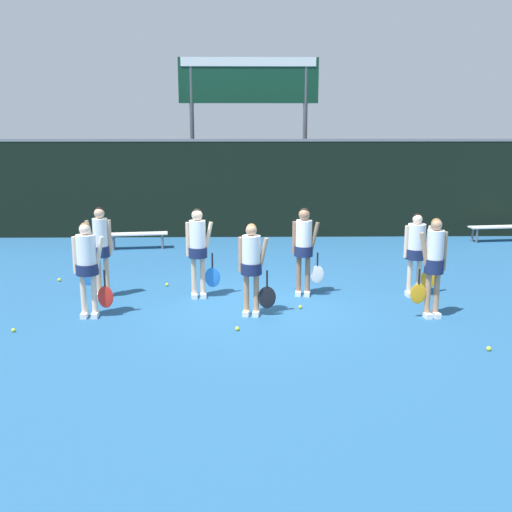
{
  "coord_description": "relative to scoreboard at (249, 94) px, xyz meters",
  "views": [
    {
      "loc": [
        -0.18,
        -10.84,
        3.35
      ],
      "look_at": [
        0.02,
        0.08,
        0.94
      ],
      "focal_mm": 42.0,
      "sensor_mm": 36.0,
      "label": 1
    }
  ],
  "objects": [
    {
      "name": "tennis_ball_5",
      "position": [
        3.56,
        -11.11,
        -4.25
      ],
      "size": [
        0.07,
        0.07,
        0.07
      ],
      "primitive_type": "sphere",
      "color": "#CCE033",
      "rests_on": "ground_plane"
    },
    {
      "name": "tennis_ball_2",
      "position": [
        -1.78,
        -7.32,
        -4.25
      ],
      "size": [
        0.07,
        0.07,
        0.07
      ],
      "primitive_type": "sphere",
      "color": "#CCE033",
      "rests_on": "ground_plane"
    },
    {
      "name": "scoreboard",
      "position": [
        0.0,
        0.0,
        0.0
      ],
      "size": [
        4.42,
        0.15,
        5.4
      ],
      "color": "#515156",
      "rests_on": "ground_plane"
    },
    {
      "name": "fence_windscreen",
      "position": [
        0.07,
        -1.66,
        -2.81
      ],
      "size": [
        60.0,
        0.08,
        2.94
      ],
      "color": "black",
      "rests_on": "ground_plane"
    },
    {
      "name": "player_1",
      "position": [
        -0.0,
        -9.3,
        -3.31
      ],
      "size": [
        0.66,
        0.37,
        1.66
      ],
      "rotation": [
        0.0,
        0.0,
        -0.15
      ],
      "color": "tan",
      "rests_on": "ground_plane"
    },
    {
      "name": "player_5",
      "position": [
        1.04,
        -8.04,
        -3.24
      ],
      "size": [
        0.63,
        0.37,
        1.76
      ],
      "rotation": [
        0.0,
        0.0,
        -0.17
      ],
      "color": "#8C664C",
      "rests_on": "ground_plane"
    },
    {
      "name": "tennis_ball_4",
      "position": [
        -4.18,
        -6.88,
        -4.25
      ],
      "size": [
        0.07,
        0.07,
        0.07
      ],
      "primitive_type": "sphere",
      "color": "#CCE033",
      "rests_on": "ground_plane"
    },
    {
      "name": "ground_plane",
      "position": [
        0.07,
        -8.74,
        -4.29
      ],
      "size": [
        140.0,
        140.0,
        0.0
      ],
      "primitive_type": "plane",
      "color": "#235684"
    },
    {
      "name": "tennis_ball_3",
      "position": [
        -0.26,
        -10.14,
        -4.25
      ],
      "size": [
        0.07,
        0.07,
        0.07
      ],
      "primitive_type": "sphere",
      "color": "#CCE033",
      "rests_on": "ground_plane"
    },
    {
      "name": "bench_far",
      "position": [
        7.23,
        -2.52,
        -3.9
      ],
      "size": [
        1.7,
        0.56,
        0.45
      ],
      "rotation": [
        0.0,
        0.0,
        0.12
      ],
      "color": "silver",
      "rests_on": "ground_plane"
    },
    {
      "name": "player_0",
      "position": [
        -2.88,
        -9.36,
        -3.28
      ],
      "size": [
        0.67,
        0.39,
        1.7
      ],
      "rotation": [
        0.0,
        0.0,
        0.06
      ],
      "color": "beige",
      "rests_on": "ground_plane"
    },
    {
      "name": "player_3",
      "position": [
        -2.94,
        -8.11,
        -3.24
      ],
      "size": [
        0.62,
        0.33,
        1.79
      ],
      "rotation": [
        0.0,
        0.0,
        0.06
      ],
      "color": "tan",
      "rests_on": "ground_plane"
    },
    {
      "name": "player_6",
      "position": [
        3.24,
        -8.13,
        -3.31
      ],
      "size": [
        0.69,
        0.4,
        1.66
      ],
      "rotation": [
        0.0,
        0.0,
        0.08
      ],
      "color": "beige",
      "rests_on": "ground_plane"
    },
    {
      "name": "tennis_ball_1",
      "position": [
        0.9,
        -8.95,
        -4.25
      ],
      "size": [
        0.07,
        0.07,
        0.07
      ],
      "primitive_type": "sphere",
      "color": "#CCE033",
      "rests_on": "ground_plane"
    },
    {
      "name": "player_2",
      "position": [
        3.18,
        -9.47,
        -3.25
      ],
      "size": [
        0.62,
        0.34,
        1.77
      ],
      "rotation": [
        0.0,
        0.0,
        0.12
      ],
      "color": "tan",
      "rests_on": "ground_plane"
    },
    {
      "name": "tennis_ball_0",
      "position": [
        -3.95,
        -10.14,
        -4.25
      ],
      "size": [
        0.06,
        0.06,
        0.06
      ],
      "primitive_type": "sphere",
      "color": "#CCE033",
      "rests_on": "ground_plane"
    },
    {
      "name": "player_4",
      "position": [
        -1.04,
        -8.16,
        -3.24
      ],
      "size": [
        0.65,
        0.37,
        1.77
      ],
      "rotation": [
        0.0,
        0.0,
        0.14
      ],
      "color": "beige",
      "rests_on": "ground_plane"
    },
    {
      "name": "bench_courtside",
      "position": [
        -3.07,
        -3.37,
        -3.91
      ],
      "size": [
        1.65,
        0.57,
        0.44
      ],
      "rotation": [
        0.0,
        0.0,
        0.13
      ],
      "color": "silver",
      "rests_on": "ground_plane"
    }
  ]
}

